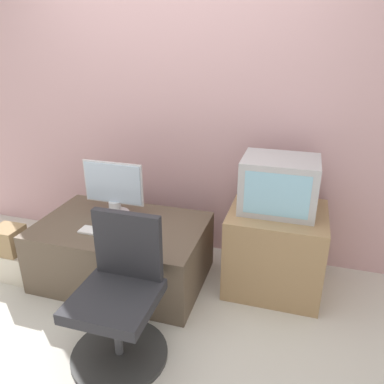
% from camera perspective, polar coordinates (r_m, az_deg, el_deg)
% --- Properties ---
extents(ground_plane, '(12.00, 12.00, 0.00)m').
position_cam_1_polar(ground_plane, '(2.64, -11.45, -21.38)').
color(ground_plane, beige).
extents(wall_back, '(4.40, 0.05, 2.60)m').
position_cam_1_polar(wall_back, '(3.16, -1.99, 13.31)').
color(wall_back, '#CC9EA3').
rests_on(wall_back, ground_plane).
extents(desk, '(1.28, 0.82, 0.49)m').
position_cam_1_polar(desk, '(3.04, -10.51, -8.90)').
color(desk, brown).
rests_on(desk, ground_plane).
extents(side_stand, '(0.70, 0.63, 0.64)m').
position_cam_1_polar(side_stand, '(2.94, 12.51, -8.46)').
color(side_stand, '#A37F56').
rests_on(side_stand, ground_plane).
extents(main_monitor, '(0.50, 0.22, 0.44)m').
position_cam_1_polar(main_monitor, '(2.99, -11.85, 0.32)').
color(main_monitor, silver).
rests_on(main_monitor, desk).
extents(keyboard, '(0.30, 0.11, 0.01)m').
position_cam_1_polar(keyboard, '(2.83, -13.94, -5.89)').
color(keyboard, white).
rests_on(keyboard, desk).
extents(mouse, '(0.06, 0.03, 0.03)m').
position_cam_1_polar(mouse, '(2.72, -9.88, -6.64)').
color(mouse, '#4C4C51').
rests_on(mouse, desk).
extents(crt_tv, '(0.53, 0.42, 0.39)m').
position_cam_1_polar(crt_tv, '(2.74, 13.12, 1.12)').
color(crt_tv, '#B7B7BC').
rests_on(crt_tv, side_stand).
extents(office_chair, '(0.59, 0.59, 0.88)m').
position_cam_1_polar(office_chair, '(2.34, -10.99, -16.29)').
color(office_chair, '#333333').
rests_on(office_chair, ground_plane).
extents(cardboard_box_lower, '(0.34, 0.21, 0.24)m').
position_cam_1_polar(cardboard_box_lower, '(3.38, -25.48, -9.89)').
color(cardboard_box_lower, beige).
rests_on(cardboard_box_lower, ground_plane).
extents(cardboard_box_upper, '(0.21, 0.20, 0.21)m').
position_cam_1_polar(cardboard_box_upper, '(3.28, -26.14, -6.55)').
color(cardboard_box_upper, '#A3845B').
rests_on(cardboard_box_upper, cardboard_box_lower).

